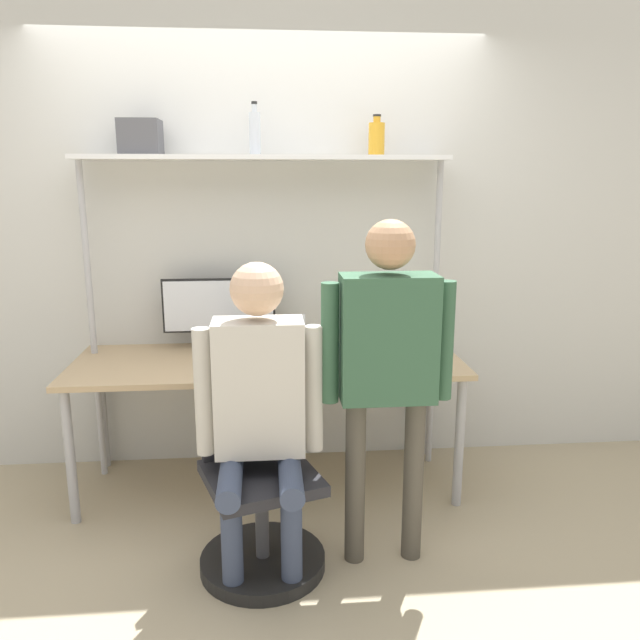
{
  "coord_description": "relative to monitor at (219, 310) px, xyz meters",
  "views": [
    {
      "loc": [
        -0.01,
        -2.89,
        1.72
      ],
      "look_at": [
        0.23,
        -0.19,
        1.09
      ],
      "focal_mm": 35.0,
      "sensor_mm": 36.0,
      "label": 1
    }
  ],
  "objects": [
    {
      "name": "bottle_clear",
      "position": [
        0.23,
        -0.02,
        0.97
      ],
      "size": [
        0.06,
        0.06,
        0.28
      ],
      "color": "silver",
      "rests_on": "shelf_unit"
    },
    {
      "name": "cell_phone",
      "position": [
        0.55,
        -0.4,
        -0.23
      ],
      "size": [
        0.07,
        0.15,
        0.01
      ],
      "color": "silver",
      "rests_on": "desk"
    },
    {
      "name": "office_chair",
      "position": [
        0.22,
        -0.97,
        -0.7
      ],
      "size": [
        0.58,
        0.58,
        0.91
      ],
      "color": "black",
      "rests_on": "ground_plane"
    },
    {
      "name": "shelf_unit",
      "position": [
        0.27,
        -0.02,
        0.63
      ],
      "size": [
        2.0,
        0.31,
        1.83
      ],
      "color": "white",
      "rests_on": "ground_plane"
    },
    {
      "name": "desk",
      "position": [
        0.27,
        -0.23,
        -0.3
      ],
      "size": [
        2.1,
        0.76,
        0.74
      ],
      "color": "tan",
      "rests_on": "ground_plane"
    },
    {
      "name": "bottle_amber",
      "position": [
        0.89,
        -0.02,
        0.95
      ],
      "size": [
        0.09,
        0.09,
        0.22
      ],
      "color": "gold",
      "rests_on": "shelf_unit"
    },
    {
      "name": "ground_plane",
      "position": [
        0.27,
        -0.63,
        -0.98
      ],
      "size": [
        12.0,
        12.0,
        0.0
      ],
      "primitive_type": "plane",
      "color": "tan"
    },
    {
      "name": "person_standing",
      "position": [
        0.78,
        -0.98,
        0.01
      ],
      "size": [
        0.57,
        0.21,
        1.55
      ],
      "color": "#4C473D",
      "rests_on": "ground_plane"
    },
    {
      "name": "monitor",
      "position": [
        0.0,
        0.0,
        0.0
      ],
      "size": [
        0.64,
        0.21,
        0.41
      ],
      "color": "black",
      "rests_on": "desk"
    },
    {
      "name": "storage_box",
      "position": [
        -0.38,
        -0.02,
        0.95
      ],
      "size": [
        0.21,
        0.21,
        0.18
      ],
      "color": "#4C4C51",
      "rests_on": "shelf_unit"
    },
    {
      "name": "laptop",
      "position": [
        0.3,
        -0.34,
        -0.16
      ],
      "size": [
        0.34,
        0.26,
        0.26
      ],
      "color": "silver",
      "rests_on": "desk"
    },
    {
      "name": "wall_back",
      "position": [
        0.27,
        0.18,
        0.37
      ],
      "size": [
        8.0,
        0.06,
        2.7
      ],
      "color": "silver",
      "rests_on": "ground_plane"
    },
    {
      "name": "person_seated",
      "position": [
        0.23,
        -1.02,
        -0.16
      ],
      "size": [
        0.55,
        0.47,
        1.38
      ],
      "color": "#38425B",
      "rests_on": "ground_plane"
    }
  ]
}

